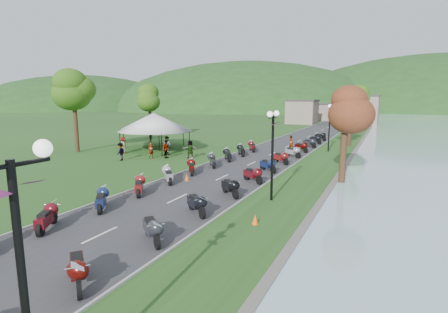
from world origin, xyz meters
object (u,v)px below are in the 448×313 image
at_px(pedestrian_a, 151,158).
at_px(pedestrian_c, 121,160).
at_px(streetlamp_near, 24,292).
at_px(vendor_tent_main, 156,133).
at_px(pedestrian_b, 167,155).

distance_m(pedestrian_a, pedestrian_c, 2.79).
height_order(streetlamp_near, pedestrian_a, streetlamp_near).
height_order(vendor_tent_main, pedestrian_c, vendor_tent_main).
xyz_separation_m(streetlamp_near, pedestrian_c, (-16.84, 21.24, -2.50)).
distance_m(vendor_tent_main, pedestrian_a, 5.10).
distance_m(streetlamp_near, pedestrian_b, 29.90).
bearing_deg(pedestrian_a, streetlamp_near, -124.02).
distance_m(pedestrian_a, pedestrian_b, 2.51).
xyz_separation_m(streetlamp_near, pedestrian_a, (-14.99, 23.32, -2.50)).
height_order(streetlamp_near, pedestrian_c, streetlamp_near).
bearing_deg(vendor_tent_main, pedestrian_b, -31.45).
xyz_separation_m(streetlamp_near, vendor_tent_main, (-17.36, 27.36, -0.50)).
xyz_separation_m(vendor_tent_main, pedestrian_a, (2.38, -4.04, -2.00)).
distance_m(streetlamp_near, pedestrian_c, 27.22).
relative_size(streetlamp_near, pedestrian_c, 3.02).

